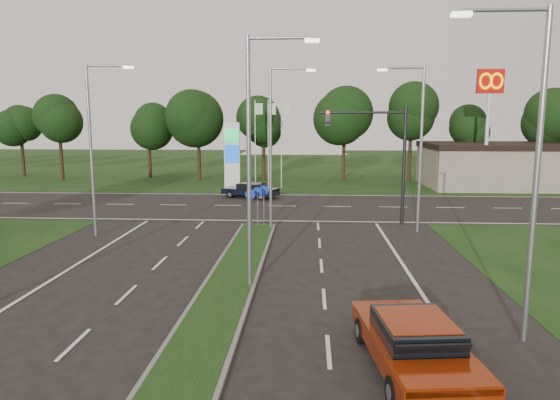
{
  "coord_description": "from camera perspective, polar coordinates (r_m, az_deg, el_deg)",
  "views": [
    {
      "loc": [
        2.93,
        -11.6,
        6.1
      ],
      "look_at": [
        1.5,
        12.99,
        2.2
      ],
      "focal_mm": 32.0,
      "sensor_mm": 36.0,
      "label": 1
    }
  ],
  "objects": [
    {
      "name": "streetlight_right_far",
      "position": [
        28.23,
        15.43,
        6.6
      ],
      "size": [
        2.53,
        0.22,
        9.0
      ],
      "rotation": [
        0.0,
        0.0,
        3.14
      ],
      "color": "gray",
      "rests_on": "ground"
    },
    {
      "name": "streetlight_median_near",
      "position": [
        17.74,
        -2.94,
        5.68
      ],
      "size": [
        2.53,
        0.22,
        9.0
      ],
      "color": "gray",
      "rests_on": "ground"
    },
    {
      "name": "navy_sedan",
      "position": [
        40.01,
        -3.38,
        1.14
      ],
      "size": [
        4.73,
        3.32,
        1.2
      ],
      "rotation": [
        0.0,
        0.0,
        1.18
      ],
      "color": "black",
      "rests_on": "ground"
    },
    {
      "name": "median_signs",
      "position": [
        28.49,
        -2.61,
        0.13
      ],
      "size": [
        1.16,
        1.76,
        2.38
      ],
      "color": "gray",
      "rests_on": "ground"
    },
    {
      "name": "commercial_building",
      "position": [
        51.44,
        25.14,
        3.57
      ],
      "size": [
        16.0,
        9.0,
        4.0
      ],
      "primitive_type": "cube",
      "color": "gray",
      "rests_on": "ground"
    },
    {
      "name": "traffic_signal",
      "position": [
        29.94,
        11.57,
        6.04
      ],
      "size": [
        5.1,
        0.42,
        7.0
      ],
      "color": "black",
      "rests_on": "ground"
    },
    {
      "name": "cross_road",
      "position": [
        36.24,
        -1.35,
        -0.7
      ],
      "size": [
        160.0,
        12.0,
        0.02
      ],
      "primitive_type": "cube",
      "color": "black",
      "rests_on": "ground"
    },
    {
      "name": "treeline_far",
      "position": [
        51.62,
        0.2,
        9.81
      ],
      "size": [
        6.0,
        6.0,
        9.9
      ],
      "color": "black",
      "rests_on": "ground"
    },
    {
      "name": "verge_far",
      "position": [
        66.94,
        0.82,
        3.77
      ],
      "size": [
        160.0,
        50.0,
        0.02
      ],
      "primitive_type": "cube",
      "color": "black",
      "rests_on": "ground"
    },
    {
      "name": "streetlight_right_near",
      "position": [
        14.85,
        26.67,
        4.1
      ],
      "size": [
        2.53,
        0.22,
        9.0
      ],
      "rotation": [
        0.0,
        0.0,
        3.14
      ],
      "color": "gray",
      "rests_on": "ground"
    },
    {
      "name": "median_kerb",
      "position": [
        16.98,
        -6.98,
        -11.9
      ],
      "size": [
        2.0,
        26.0,
        0.12
      ],
      "primitive_type": "cube",
      "color": "slate",
      "rests_on": "ground"
    },
    {
      "name": "gas_pylon",
      "position": [
        45.24,
        -5.23,
        5.28
      ],
      "size": [
        5.8,
        1.26,
        8.0
      ],
      "color": "silver",
      "rests_on": "ground"
    },
    {
      "name": "mcdonalds_sign",
      "position": [
        46.14,
        22.81,
        10.65
      ],
      "size": [
        2.2,
        0.47,
        10.4
      ],
      "color": "silver",
      "rests_on": "ground"
    },
    {
      "name": "streetlight_median_far",
      "position": [
        27.69,
        -0.67,
        6.88
      ],
      "size": [
        2.53,
        0.22,
        9.0
      ],
      "color": "gray",
      "rests_on": "ground"
    },
    {
      "name": "red_sedan",
      "position": [
        13.12,
        15.08,
        -15.44
      ],
      "size": [
        2.61,
        5.2,
        1.38
      ],
      "rotation": [
        0.0,
        0.0,
        0.12
      ],
      "color": "maroon",
      "rests_on": "ground"
    },
    {
      "name": "streetlight_left_far",
      "position": [
        27.97,
        -20.47,
        6.34
      ],
      "size": [
        2.53,
        0.22,
        9.0
      ],
      "color": "gray",
      "rests_on": "ground"
    },
    {
      "name": "ground",
      "position": [
        13.43,
        -10.17,
        -18.17
      ],
      "size": [
        160.0,
        160.0,
        0.0
      ],
      "primitive_type": "plane",
      "color": "black",
      "rests_on": "ground"
    }
  ]
}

